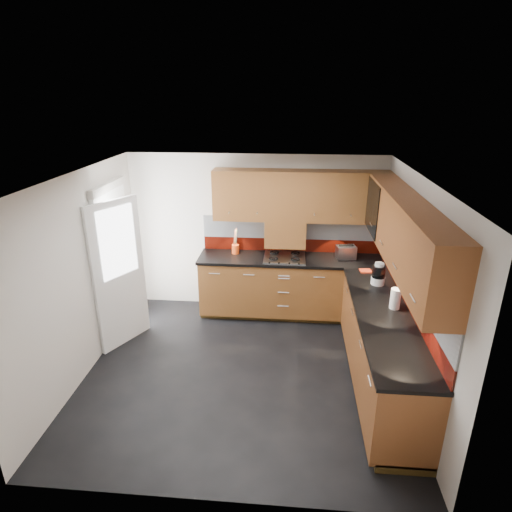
# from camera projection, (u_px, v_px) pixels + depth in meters

# --- Properties ---
(room) EXTENTS (4.00, 3.80, 2.64)m
(room) POSITION_uv_depth(u_px,v_px,m) (242.00, 258.00, 4.74)
(room) COLOR black
(base_cabinets) EXTENTS (2.70, 3.20, 0.95)m
(base_cabinets) POSITION_uv_depth(u_px,v_px,m) (328.00, 315.00, 5.70)
(base_cabinets) COLOR brown
(base_cabinets) RESTS_ON room
(countertop) EXTENTS (2.72, 3.22, 0.04)m
(countertop) POSITION_uv_depth(u_px,v_px,m) (330.00, 283.00, 5.52)
(countertop) COLOR black
(countertop) RESTS_ON base_cabinets
(backsplash) EXTENTS (2.70, 3.20, 0.54)m
(backsplash) POSITION_uv_depth(u_px,v_px,m) (347.00, 256.00, 5.60)
(backsplash) COLOR #671409
(backsplash) RESTS_ON countertop
(upper_cabinets) EXTENTS (2.50, 3.20, 0.72)m
(upper_cabinets) POSITION_uv_depth(u_px,v_px,m) (348.00, 213.00, 5.24)
(upper_cabinets) COLOR brown
(upper_cabinets) RESTS_ON room
(extractor_hood) EXTENTS (0.60, 0.33, 0.40)m
(extractor_hood) POSITION_uv_depth(u_px,v_px,m) (285.00, 233.00, 6.30)
(extractor_hood) COLOR brown
(extractor_hood) RESTS_ON room
(glass_cabinet) EXTENTS (0.32, 0.80, 0.66)m
(glass_cabinet) POSITION_uv_depth(u_px,v_px,m) (384.00, 206.00, 5.46)
(glass_cabinet) COLOR black
(glass_cabinet) RESTS_ON room
(back_door) EXTENTS (0.42, 1.19, 2.04)m
(back_door) POSITION_uv_depth(u_px,v_px,m) (118.00, 266.00, 5.75)
(back_door) COLOR white
(back_door) RESTS_ON room
(gas_hob) EXTENTS (0.61, 0.53, 0.05)m
(gas_hob) POSITION_uv_depth(u_px,v_px,m) (285.00, 257.00, 6.26)
(gas_hob) COLOR silver
(gas_hob) RESTS_ON countertop
(utensil_pot) EXTENTS (0.11, 0.11, 0.40)m
(utensil_pot) POSITION_uv_depth(u_px,v_px,m) (235.00, 248.00, 6.43)
(utensil_pot) COLOR #E84A15
(utensil_pot) RESTS_ON countertop
(toaster) EXTENTS (0.30, 0.22, 0.20)m
(toaster) POSITION_uv_depth(u_px,v_px,m) (346.00, 252.00, 6.23)
(toaster) COLOR silver
(toaster) RESTS_ON countertop
(food_processor) EXTENTS (0.17, 0.17, 0.29)m
(food_processor) POSITION_uv_depth(u_px,v_px,m) (378.00, 275.00, 5.39)
(food_processor) COLOR white
(food_processor) RESTS_ON countertop
(paper_towel) EXTENTS (0.14, 0.14, 0.24)m
(paper_towel) POSITION_uv_depth(u_px,v_px,m) (395.00, 299.00, 4.79)
(paper_towel) COLOR white
(paper_towel) RESTS_ON countertop
(orange_cloth) EXTENTS (0.17, 0.15, 0.02)m
(orange_cloth) POSITION_uv_depth(u_px,v_px,m) (366.00, 271.00, 5.82)
(orange_cloth) COLOR red
(orange_cloth) RESTS_ON countertop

